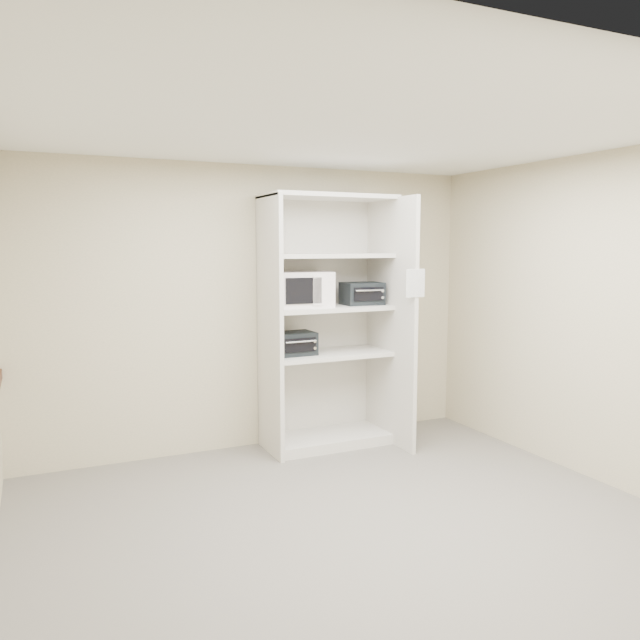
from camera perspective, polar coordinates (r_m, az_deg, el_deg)
name	(u,v)px	position (r m, az deg, el deg)	size (l,w,h in m)	color
floor	(352,526)	(4.59, 2.97, -18.26)	(4.50, 4.00, 0.01)	#69655B
ceiling	(355,128)	(4.23, 3.20, 17.11)	(4.50, 4.00, 0.01)	white
wall_back	(256,308)	(6.03, -5.83, 1.12)	(4.50, 0.02, 2.70)	beige
wall_front	(597,401)	(2.63, 24.00, -6.82)	(4.50, 0.02, 2.70)	beige
wall_right	(595,318)	(5.61, 23.86, 0.15)	(0.02, 4.00, 2.70)	beige
shelving_unit	(332,330)	(6.03, 1.11, -0.94)	(1.24, 0.92, 2.42)	beige
microwave	(300,289)	(5.89, -1.83, 2.84)	(0.55, 0.42, 0.33)	white
toaster_oven_upper	(362,294)	(6.11, 3.86, 2.43)	(0.38, 0.28, 0.22)	black
toaster_oven_lower	(293,343)	(5.89, -2.44, -2.15)	(0.39, 0.29, 0.22)	black
paper_sign	(415,283)	(5.70, 8.73, 3.35)	(0.20, 0.01, 0.25)	white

